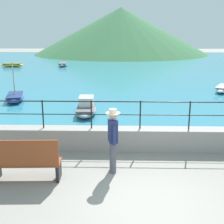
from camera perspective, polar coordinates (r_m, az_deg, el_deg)
ground_plane at (r=6.88m, az=6.98°, el=-17.25°), size 120.00×120.00×0.00m
promenade_wall at (r=9.59m, az=5.30°, el=-5.15°), size 20.00×0.56×0.70m
railing at (r=9.30m, az=5.45°, el=0.43°), size 18.44×0.04×0.90m
lake_water at (r=31.83m, az=2.71°, el=8.63°), size 64.00×44.32×0.06m
hill_main at (r=50.69m, az=1.71°, el=15.26°), size 28.44×28.44×7.42m
bench_main at (r=7.84m, az=-16.18°, el=-8.89°), size 1.72×0.63×1.13m
person_walking at (r=7.86m, az=0.16°, el=-4.87°), size 0.38×0.56×1.75m
boat_0 at (r=13.45m, az=-4.97°, el=0.73°), size 0.98×2.33×0.76m
boat_1 at (r=33.31m, az=-18.56°, el=8.55°), size 2.31×0.92×0.36m
boat_2 at (r=16.79m, az=-18.09°, el=2.73°), size 1.45×2.45×2.04m
boat_3 at (r=32.57m, az=-9.36°, el=9.00°), size 1.01×2.34×0.36m
boat_4 at (r=19.68m, az=20.62°, el=4.23°), size 1.89×2.45×0.36m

